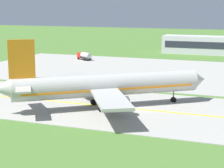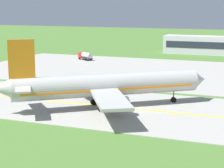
% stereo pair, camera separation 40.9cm
% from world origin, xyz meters
% --- Properties ---
extents(ground_plane, '(500.00, 500.00, 0.00)m').
position_xyz_m(ground_plane, '(0.00, 0.00, 0.00)').
color(ground_plane, '#47702D').
extents(taxiway_strip, '(240.00, 28.00, 0.10)m').
position_xyz_m(taxiway_strip, '(0.00, 0.00, 0.05)').
color(taxiway_strip, '#9E9B93').
rests_on(taxiway_strip, ground).
extents(apron_pad, '(140.00, 52.00, 0.10)m').
position_xyz_m(apron_pad, '(10.00, 42.00, 0.05)').
color(apron_pad, '#9E9B93').
rests_on(apron_pad, ground).
extents(taxiway_centreline, '(220.00, 0.60, 0.01)m').
position_xyz_m(taxiway_centreline, '(0.00, 0.00, 0.11)').
color(taxiway_centreline, yellow).
rests_on(taxiway_centreline, taxiway_strip).
extents(airplane_lead, '(33.23, 29.36, 12.70)m').
position_xyz_m(airplane_lead, '(-5.38, -0.84, 4.13)').
color(airplane_lead, '#ADADA8').
rests_on(airplane_lead, ground).
extents(service_truck_fuel, '(6.20, 4.85, 2.65)m').
position_xyz_m(service_truck_fuel, '(-36.47, 56.80, 1.53)').
color(service_truck_fuel, red).
rests_on(service_truck_fuel, ground).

